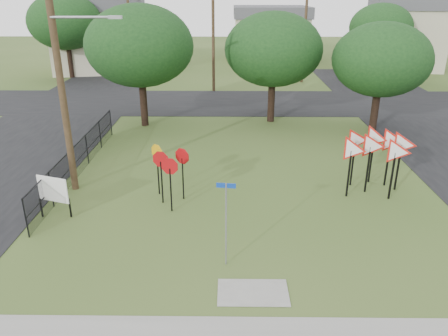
# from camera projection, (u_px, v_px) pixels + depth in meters

# --- Properties ---
(ground) EXTENTS (140.00, 140.00, 0.00)m
(ground) POSITION_uv_depth(u_px,v_px,m) (249.00, 247.00, 14.55)
(ground) COLOR #344C1C
(street_left) EXTENTS (8.00, 50.00, 0.02)m
(street_left) POSITION_uv_depth(u_px,v_px,m) (23.00, 146.00, 23.93)
(street_left) COLOR black
(street_left) RESTS_ON ground
(street_far) EXTENTS (60.00, 8.00, 0.02)m
(street_far) POSITION_uv_depth(u_px,v_px,m) (238.00, 102.00, 33.05)
(street_far) COLOR black
(street_far) RESTS_ON ground
(curb_pad) EXTENTS (2.00, 1.20, 0.02)m
(curb_pad) POSITION_uv_depth(u_px,v_px,m) (253.00, 293.00, 12.33)
(curb_pad) COLOR gray
(curb_pad) RESTS_ON ground
(street_name_sign) EXTENTS (0.57, 0.09, 2.77)m
(street_name_sign) POSITION_uv_depth(u_px,v_px,m) (226.00, 219.00, 13.02)
(street_name_sign) COLOR gray
(street_name_sign) RESTS_ON ground
(stop_sign_cluster) EXTENTS (1.63, 1.85, 2.20)m
(stop_sign_cluster) POSITION_uv_depth(u_px,v_px,m) (168.00, 163.00, 17.03)
(stop_sign_cluster) COLOR black
(stop_sign_cluster) RESTS_ON ground
(yield_sign_cluster) EXTENTS (3.27, 2.30, 2.64)m
(yield_sign_cluster) POSITION_uv_depth(u_px,v_px,m) (377.00, 147.00, 17.96)
(yield_sign_cluster) COLOR black
(yield_sign_cluster) RESTS_ON ground
(info_board) EXTENTS (1.24, 0.47, 1.63)m
(info_board) POSITION_uv_depth(u_px,v_px,m) (53.00, 191.00, 16.05)
(info_board) COLOR black
(info_board) RESTS_ON ground
(utility_pole_main) EXTENTS (3.55, 0.33, 10.00)m
(utility_pole_main) POSITION_uv_depth(u_px,v_px,m) (60.00, 66.00, 16.81)
(utility_pole_main) COLOR #473420
(utility_pole_main) RESTS_ON ground
(far_pole_a) EXTENTS (1.40, 0.24, 9.00)m
(far_pole_a) POSITION_uv_depth(u_px,v_px,m) (213.00, 34.00, 35.03)
(far_pole_a) COLOR #473420
(far_pole_a) RESTS_ON ground
(far_pole_b) EXTENTS (1.40, 0.24, 8.50)m
(far_pole_b) POSITION_uv_depth(u_px,v_px,m) (305.00, 33.00, 38.74)
(far_pole_b) COLOR #473420
(far_pole_b) RESTS_ON ground
(far_pole_c) EXTENTS (1.40, 0.24, 9.00)m
(far_pole_c) POSITION_uv_depth(u_px,v_px,m) (130.00, 28.00, 40.67)
(far_pole_c) COLOR #473420
(far_pole_c) RESTS_ON ground
(fence_run) EXTENTS (0.05, 11.55, 1.50)m
(fence_run) POSITION_uv_depth(u_px,v_px,m) (79.00, 157.00, 20.12)
(fence_run) COLOR black
(fence_run) RESTS_ON ground
(house_left) EXTENTS (10.58, 8.88, 7.20)m
(house_left) POSITION_uv_depth(u_px,v_px,m) (100.00, 35.00, 44.77)
(house_left) COLOR #BFB99A
(house_left) RESTS_ON ground
(house_mid) EXTENTS (8.40, 8.40, 6.20)m
(house_mid) POSITION_uv_depth(u_px,v_px,m) (270.00, 34.00, 50.32)
(house_mid) COLOR #BFB99A
(house_mid) RESTS_ON ground
(house_right) EXTENTS (8.30, 8.30, 7.20)m
(house_right) POSITION_uv_depth(u_px,v_px,m) (405.00, 33.00, 46.27)
(house_right) COLOR #BFB99A
(house_right) RESTS_ON ground
(tree_near_left) EXTENTS (6.40, 6.40, 7.27)m
(tree_near_left) POSITION_uv_depth(u_px,v_px,m) (140.00, 46.00, 25.73)
(tree_near_left) COLOR black
(tree_near_left) RESTS_ON ground
(tree_near_mid) EXTENTS (6.00, 6.00, 6.80)m
(tree_near_mid) POSITION_uv_depth(u_px,v_px,m) (273.00, 49.00, 26.68)
(tree_near_mid) COLOR black
(tree_near_mid) RESTS_ON ground
(tree_near_right) EXTENTS (5.60, 5.60, 6.33)m
(tree_near_right) POSITION_uv_depth(u_px,v_px,m) (382.00, 60.00, 24.89)
(tree_near_right) COLOR black
(tree_near_right) RESTS_ON ground
(tree_far_left) EXTENTS (6.80, 6.80, 7.73)m
(tree_far_left) POSITION_uv_depth(u_px,v_px,m) (65.00, 22.00, 40.52)
(tree_far_left) COLOR black
(tree_far_left) RESTS_ON ground
(tree_far_right) EXTENTS (6.00, 6.00, 6.80)m
(tree_far_right) POSITION_uv_depth(u_px,v_px,m) (381.00, 27.00, 42.28)
(tree_far_right) COLOR black
(tree_far_right) RESTS_ON ground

